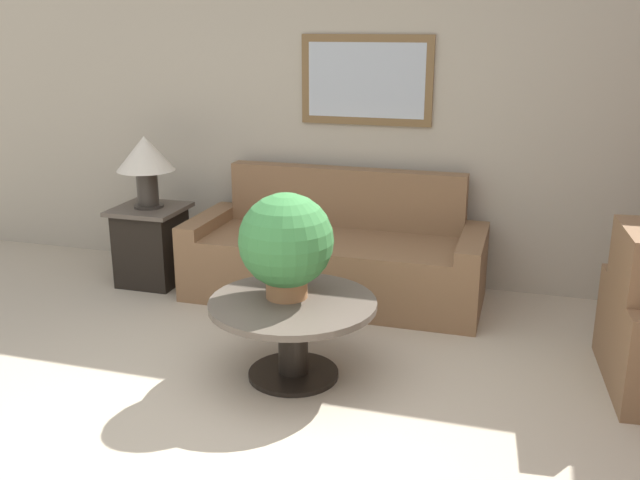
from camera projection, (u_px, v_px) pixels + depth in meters
name	position (u px, v px, depth m)	size (l,w,h in m)	color
ground_plane	(236.00, 460.00, 3.53)	(20.00, 20.00, 0.00)	#BCAD93
wall_back	(368.00, 123.00, 5.74)	(7.83, 0.09, 2.60)	#B2A893
couch_main	(335.00, 258.00, 5.58)	(2.29, 0.89, 0.97)	brown
coffee_table	(293.00, 322.00, 4.27)	(1.01, 1.01, 0.50)	black
side_table	(152.00, 244.00, 5.87)	(0.55, 0.55, 0.65)	black
table_lamp	(145.00, 158.00, 5.66)	(0.47, 0.47, 0.58)	#2D2823
potted_plant_on_table	(286.00, 243.00, 4.19)	(0.57, 0.57, 0.64)	#9E6B42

